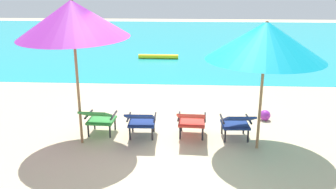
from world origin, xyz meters
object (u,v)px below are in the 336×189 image
beach_ball (265,115)px  swim_buoy (158,56)px  lounge_chair_far_left (99,118)px  beach_umbrella_right (266,41)px  lounge_chair_far_right (237,122)px  lounge_chair_near_right (192,120)px  beach_umbrella_left (73,19)px  lounge_chair_near_left (141,120)px

beach_ball → swim_buoy: bearing=114.2°
lounge_chair_far_left → beach_umbrella_right: beach_umbrella_right is taller
lounge_chair_far_right → swim_buoy: bearing=105.7°
lounge_chair_near_right → beach_umbrella_left: size_ratio=0.33×
lounge_chair_near_right → beach_ball: (1.65, 1.09, -0.28)m
lounge_chair_near_right → beach_ball: lounge_chair_near_right is taller
lounge_chair_far_left → beach_umbrella_left: size_ratio=0.33×
lounge_chair_near_left → lounge_chair_near_right: bearing=4.3°
lounge_chair_near_right → beach_umbrella_right: (1.22, -0.33, 1.60)m
swim_buoy → beach_ball: bearing=-65.8°
lounge_chair_far_left → lounge_chair_near_right: 1.83m
beach_umbrella_left → lounge_chair_near_left: bearing=11.1°
lounge_chair_near_right → beach_ball: size_ratio=3.75×
swim_buoy → lounge_chair_near_right: (1.29, -7.63, 0.31)m
lounge_chair_near_right → lounge_chair_far_left: bearing=179.7°
lounge_chair_near_right → lounge_chair_near_left: bearing=-175.7°
swim_buoy → lounge_chair_far_left: size_ratio=1.79×
lounge_chair_near_left → lounge_chair_near_right: size_ratio=0.99×
lounge_chair_far_left → beach_ball: size_ratio=3.74×
lounge_chair_near_right → beach_umbrella_left: 2.87m
swim_buoy → beach_umbrella_left: (-0.80, -7.93, 2.24)m
lounge_chair_near_left → lounge_chair_far_left: bearing=174.4°
lounge_chair_far_left → beach_umbrella_left: (-0.27, -0.30, 1.94)m
swim_buoy → beach_umbrella_right: beach_umbrella_right is taller
lounge_chair_far_left → lounge_chair_far_right: size_ratio=0.99×
lounge_chair_far_left → beach_ball: 3.65m
lounge_chair_near_left → beach_umbrella_left: size_ratio=0.33×
lounge_chair_far_left → swim_buoy: bearing=86.0°
lounge_chair_far_right → beach_ball: bearing=56.0°
lounge_chair_far_left → lounge_chair_near_right: size_ratio=1.00×
swim_buoy → lounge_chair_near_left: (0.32, -7.71, 0.31)m
swim_buoy → beach_ball: 7.17m
swim_buoy → beach_umbrella_left: bearing=-95.8°
beach_umbrella_left → beach_umbrella_right: (3.31, -0.04, -0.34)m
lounge_chair_far_left → lounge_chair_far_right: same height
lounge_chair_far_right → beach_umbrella_left: bearing=-175.7°
lounge_chair_near_left → lounge_chair_far_right: (1.84, 0.01, 0.00)m
lounge_chair_near_left → beach_umbrella_left: bearing=-168.9°
beach_umbrella_right → lounge_chair_near_right: bearing=164.8°
lounge_chair_far_right → beach_umbrella_left: size_ratio=0.33×
swim_buoy → beach_umbrella_right: 8.57m
lounge_chair_far_right → beach_umbrella_right: beach_umbrella_right is taller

